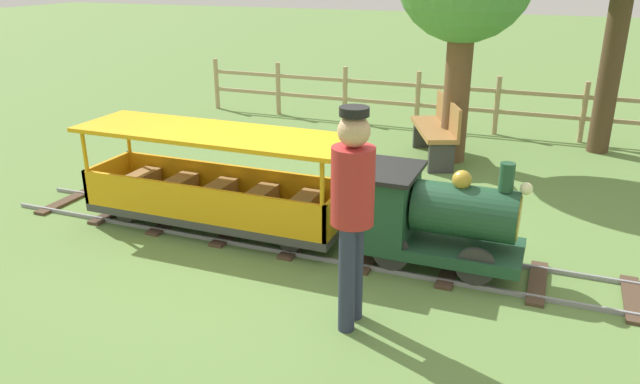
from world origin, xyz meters
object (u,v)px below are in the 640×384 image
(passenger_car, at_px, (215,190))
(conductor_person, at_px, (352,202))
(park_bench, at_px, (437,129))
(locomotive, at_px, (429,215))

(passenger_car, bearing_deg, conductor_person, 58.00)
(conductor_person, distance_m, park_bench, 4.27)
(conductor_person, bearing_deg, passenger_car, -122.00)
(passenger_car, height_order, conductor_person, conductor_person)
(passenger_car, relative_size, conductor_person, 1.67)
(passenger_car, xyz_separation_m, conductor_person, (1.11, 1.78, 0.54))
(conductor_person, bearing_deg, park_bench, -176.83)
(conductor_person, xyz_separation_m, park_bench, (-4.23, -0.23, -0.54))
(locomotive, distance_m, conductor_person, 1.25)
(locomotive, xyz_separation_m, passenger_car, (0.00, -2.10, -0.06))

